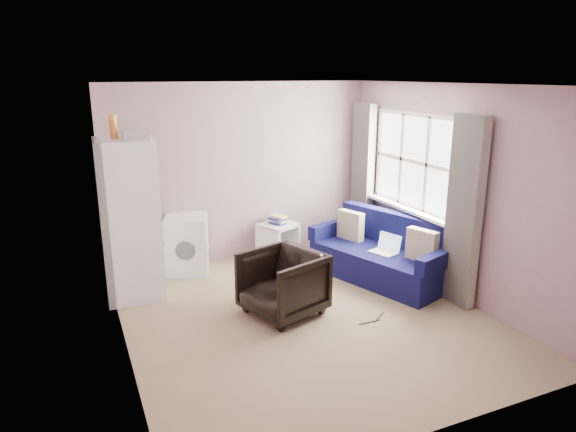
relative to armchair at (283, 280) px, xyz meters
name	(u,v)px	position (x,y,z in m)	size (l,w,h in m)	color
room	(308,207)	(0.22, -0.17, 0.86)	(3.84, 4.24, 2.54)	#937E60
armchair	(283,280)	(0.00, 0.00, 0.00)	(0.77, 0.72, 0.79)	black
fridge	(130,219)	(-1.44, 1.17, 0.57)	(0.70, 0.68, 2.16)	white
washing_machine	(187,243)	(-0.68, 1.69, 0.01)	(0.69, 0.69, 0.78)	white
side_table	(278,238)	(0.65, 1.70, -0.10)	(0.61, 0.61, 0.64)	white
sofa	(383,256)	(1.62, 0.44, -0.09)	(1.38, 2.03, 0.83)	#101249
window_dressing	(406,192)	(1.99, 0.53, 0.71)	(0.17, 2.62, 2.18)	white
floor_cables	(374,320)	(0.85, -0.56, -0.39)	(0.41, 0.17, 0.01)	black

